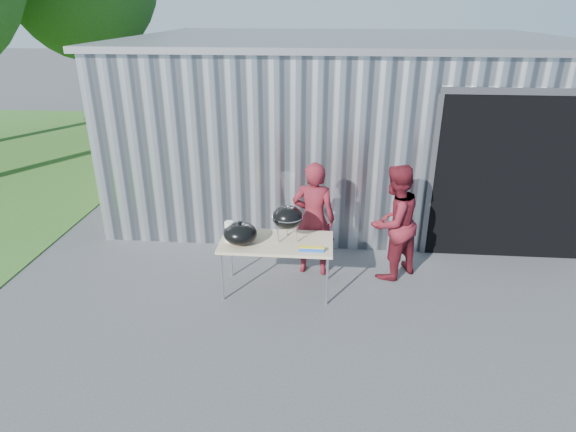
# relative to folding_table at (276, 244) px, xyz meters

# --- Properties ---
(ground) EXTENTS (80.00, 80.00, 0.00)m
(ground) POSITION_rel_folding_table_xyz_m (0.14, -0.39, -0.71)
(ground) COLOR #3E3E40
(building) EXTENTS (8.20, 6.20, 3.10)m
(building) POSITION_rel_folding_table_xyz_m (1.05, 4.20, 0.83)
(building) COLOR silver
(building) RESTS_ON ground
(folding_table) EXTENTS (1.50, 0.75, 0.75)m
(folding_table) POSITION_rel_folding_table_xyz_m (0.00, 0.00, 0.00)
(folding_table) COLOR tan
(folding_table) RESTS_ON ground
(kettle_grill) EXTENTS (0.41, 0.41, 0.93)m
(kettle_grill) POSITION_rel_folding_table_xyz_m (0.14, 0.06, 0.46)
(kettle_grill) COLOR black
(kettle_grill) RESTS_ON folding_table
(grill_lid) EXTENTS (0.44, 0.44, 0.32)m
(grill_lid) POSITION_rel_folding_table_xyz_m (-0.46, -0.10, 0.18)
(grill_lid) COLOR black
(grill_lid) RESTS_ON folding_table
(paper_towels) EXTENTS (0.12, 0.12, 0.28)m
(paper_towels) POSITION_rel_folding_table_xyz_m (-0.62, -0.05, 0.18)
(paper_towels) COLOR white
(paper_towels) RESTS_ON folding_table
(white_tub) EXTENTS (0.20, 0.15, 0.10)m
(white_tub) POSITION_rel_folding_table_xyz_m (-0.55, 0.17, 0.09)
(white_tub) COLOR white
(white_tub) RESTS_ON folding_table
(foil_box) EXTENTS (0.32, 0.05, 0.06)m
(foil_box) POSITION_rel_folding_table_xyz_m (0.48, -0.25, 0.07)
(foil_box) COLOR blue
(foil_box) RESTS_ON folding_table
(person_cook) EXTENTS (0.66, 0.47, 1.69)m
(person_cook) POSITION_rel_folding_table_xyz_m (0.47, 0.55, 0.14)
(person_cook) COLOR maroon
(person_cook) RESTS_ON ground
(person_bystander) EXTENTS (1.03, 1.02, 1.68)m
(person_bystander) POSITION_rel_folding_table_xyz_m (1.60, 0.54, 0.13)
(person_bystander) COLOR maroon
(person_bystander) RESTS_ON ground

